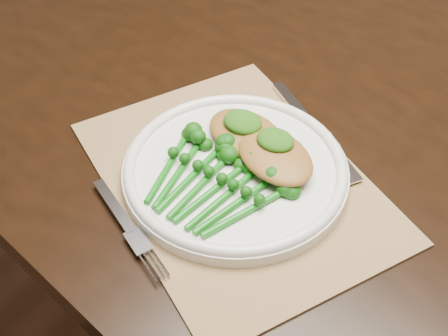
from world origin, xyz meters
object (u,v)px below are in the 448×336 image
Objects in this scene: dining_table at (308,271)px; broccolini_bundle at (206,189)px; placemat at (236,180)px; chicken_fillet_left at (247,134)px; dinner_plate at (235,170)px.

dining_table is 10.05× the size of broccolini_bundle.
dining_table is 0.47m from broccolini_bundle.
dining_table is 4.11× the size of placemat.
placemat reaches higher than dining_table.
chicken_fillet_left is at bearing 97.08° from broccolini_bundle.
broccolini_bundle is at bearing -74.92° from placemat.
dinner_plate is (-0.00, 0.00, 0.02)m from placemat.
broccolini_bundle is at bearing -96.98° from dinner_plate.
chicken_fillet_left reaches higher than placemat.
chicken_fillet_left is at bearing -108.69° from dining_table.
chicken_fillet_left is (-0.02, 0.05, 0.03)m from placemat.
dinner_plate is at bearing -58.38° from chicken_fillet_left.
chicken_fillet_left is (-0.02, 0.05, 0.02)m from dinner_plate.
dining_table is at bearing 101.31° from placemat.
placemat is 0.07m from chicken_fillet_left.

